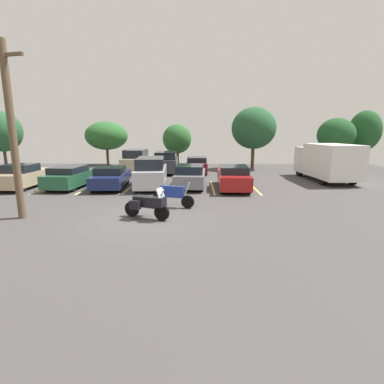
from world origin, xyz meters
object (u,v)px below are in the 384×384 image
(motorcycle_second, at_px, (173,195))
(car_silver, at_px, (151,173))
(car_tan, at_px, (23,176))
(car_far_champagne, at_px, (136,161))
(car_green, at_px, (72,176))
(car_red, at_px, (233,177))
(utility_pole, at_px, (12,130))
(car_far_maroon, at_px, (197,165))
(car_navy, at_px, (111,177))
(box_truck, at_px, (327,161))
(car_grey, at_px, (190,176))
(car_far_charcoal, at_px, (166,162))
(motorcycle_touring, at_px, (148,204))

(motorcycle_second, distance_m, car_silver, 5.59)
(car_tan, distance_m, car_far_champagne, 9.52)
(car_green, distance_m, car_far_champagne, 7.69)
(motorcycle_second, bearing_deg, car_red, 54.25)
(car_tan, xyz_separation_m, car_red, (13.67, -0.10, -0.02))
(utility_pole, bearing_deg, car_far_champagne, 81.96)
(car_tan, distance_m, car_far_maroon, 13.48)
(car_green, distance_m, car_navy, 2.66)
(car_red, relative_size, utility_pole, 0.70)
(car_green, distance_m, car_silver, 5.24)
(motorcycle_second, bearing_deg, car_tan, 154.04)
(car_far_maroon, distance_m, box_truck, 10.47)
(car_silver, xyz_separation_m, car_grey, (2.57, 0.09, -0.23))
(box_truck, bearing_deg, motorcycle_second, -142.99)
(car_grey, relative_size, car_far_champagne, 1.00)
(car_tan, distance_m, car_grey, 10.92)
(car_far_champagne, xyz_separation_m, car_far_maroon, (5.42, -0.17, -0.30))
(car_navy, relative_size, car_far_charcoal, 1.01)
(motorcycle_touring, xyz_separation_m, utility_pole, (-5.35, 0.02, 3.00))
(utility_pole, bearing_deg, car_green, 96.55)
(car_tan, distance_m, car_silver, 8.35)
(motorcycle_touring, relative_size, motorcycle_second, 0.95)
(car_navy, relative_size, car_grey, 0.99)
(motorcycle_second, bearing_deg, motorcycle_touring, -114.88)
(car_green, height_order, utility_pole, utility_pole)
(motorcycle_second, relative_size, car_navy, 0.46)
(car_silver, relative_size, box_truck, 0.77)
(motorcycle_touring, distance_m, car_green, 9.45)
(motorcycle_touring, relative_size, car_far_champagne, 0.43)
(car_red, distance_m, box_truck, 8.06)
(car_far_charcoal, bearing_deg, car_far_maroon, 4.03)
(car_far_charcoal, relative_size, box_truck, 0.70)
(car_far_champagne, relative_size, car_far_maroon, 1.03)
(car_green, relative_size, car_silver, 0.98)
(car_navy, xyz_separation_m, utility_pole, (-1.83, -6.88, 2.95))
(motorcycle_touring, relative_size, utility_pole, 0.28)
(car_tan, xyz_separation_m, utility_pole, (3.94, -6.86, 2.89))
(car_navy, bearing_deg, car_tan, -179.77)
(car_red, bearing_deg, utility_pole, -145.23)
(car_red, height_order, car_far_champagne, car_far_champagne)
(motorcycle_second, distance_m, car_green, 8.79)
(motorcycle_second, distance_m, utility_pole, 7.20)
(motorcycle_touring, bearing_deg, car_far_maroon, 81.61)
(car_green, bearing_deg, car_red, -2.05)
(motorcycle_second, height_order, car_grey, car_grey)
(car_tan, relative_size, car_far_charcoal, 0.98)
(car_silver, height_order, car_far_charcoal, car_silver)
(car_tan, height_order, car_far_champagne, car_far_champagne)
(car_far_champagne, distance_m, utility_pole, 14.66)
(car_tan, bearing_deg, car_red, -0.42)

